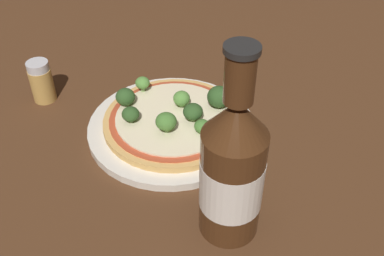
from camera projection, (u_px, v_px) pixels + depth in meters
ground_plane at (187, 126)px, 0.69m from camera, size 3.00×3.00×0.00m
plate at (171, 127)px, 0.68m from camera, size 0.25×0.25×0.01m
pizza at (173, 118)px, 0.67m from camera, size 0.21×0.21×0.01m
broccoli_floret_0 at (166, 122)px, 0.63m from camera, size 0.03×0.03×0.03m
broccoli_floret_1 at (125, 97)px, 0.68m from camera, size 0.03×0.03×0.03m
broccoli_floret_2 at (219, 97)px, 0.67m from camera, size 0.04×0.04×0.03m
broccoli_floret_3 at (179, 99)px, 0.67m from camera, size 0.03×0.03×0.03m
broccoli_floret_4 at (193, 112)px, 0.65m from camera, size 0.03×0.03×0.03m
broccoli_floret_5 at (131, 114)px, 0.65m from camera, size 0.03×0.03×0.02m
broccoli_floret_6 at (142, 83)px, 0.70m from camera, size 0.02×0.02×0.02m
broccoli_floret_7 at (203, 126)px, 0.63m from camera, size 0.02×0.02×0.02m
beer_bottle at (232, 170)px, 0.48m from camera, size 0.07×0.07×0.24m
pepper_shaker at (41, 81)px, 0.72m from camera, size 0.04×0.04×0.07m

